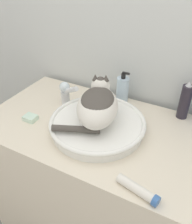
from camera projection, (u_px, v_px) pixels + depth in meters
wall_back at (145, 33)px, 1.15m from camera, size 8.00×0.05×2.40m
vanity_counter at (108, 190)px, 1.32m from camera, size 1.23×0.61×0.85m
sink_basin at (97, 124)px, 1.07m from camera, size 0.43×0.43×0.06m
cat at (97, 104)px, 1.02m from camera, size 0.27×0.33×0.17m
faucet at (66, 92)px, 1.21m from camera, size 0.14×0.08×0.15m
hairspray_can_black at (185, 101)px, 1.12m from camera, size 0.05×0.05×0.19m
soap_pump_bottle at (122, 89)px, 1.25m from camera, size 0.06×0.06×0.17m
cream_tube at (138, 190)px, 0.80m from camera, size 0.16×0.07×0.04m
soap_bar at (30, 118)px, 1.14m from camera, size 0.06×0.05×0.02m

